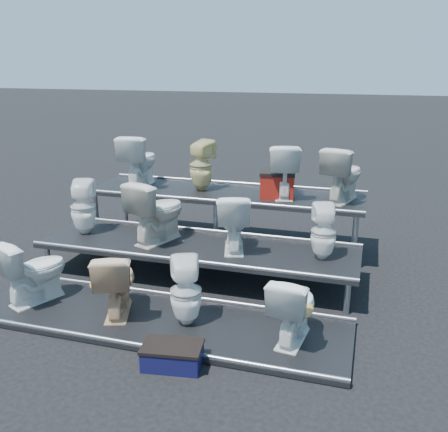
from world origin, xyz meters
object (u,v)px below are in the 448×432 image
(toilet_5, at_px, (157,211))
(red_crate, at_px, (277,186))
(toilet_2, at_px, (186,291))
(toilet_7, at_px, (324,232))
(toilet_4, at_px, (83,207))
(toilet_10, at_px, (283,170))
(toilet_6, at_px, (234,221))
(step_stool, at_px, (173,357))
(toilet_3, at_px, (293,307))
(toilet_9, at_px, (201,165))
(toilet_8, at_px, (139,160))
(toilet_1, at_px, (116,282))
(toilet_11, at_px, (343,174))
(toilet_0, at_px, (34,270))

(toilet_5, relative_size, red_crate, 1.76)
(toilet_2, height_order, toilet_7, toilet_7)
(toilet_4, height_order, toilet_10, toilet_10)
(toilet_6, bearing_deg, step_stool, 73.42)
(toilet_3, height_order, toilet_9, toilet_9)
(toilet_6, height_order, toilet_9, toilet_9)
(toilet_3, xyz_separation_m, toilet_4, (-3.16, 1.30, 0.42))
(toilet_6, relative_size, toilet_8, 0.91)
(toilet_10, xyz_separation_m, step_stool, (-0.43, -3.31, -1.16))
(toilet_5, relative_size, toilet_6, 1.13)
(toilet_1, height_order, toilet_5, toilet_5)
(toilet_7, relative_size, toilet_10, 0.87)
(toilet_1, height_order, toilet_10, toilet_10)
(toilet_2, bearing_deg, toilet_8, -79.77)
(toilet_2, bearing_deg, toilet_11, -142.35)
(toilet_5, xyz_separation_m, toilet_10, (1.44, 1.30, 0.37))
(toilet_5, bearing_deg, toilet_11, -131.31)
(toilet_0, distance_m, toilet_11, 4.28)
(toilet_11, height_order, red_crate, toilet_11)
(toilet_11, relative_size, red_crate, 1.63)
(toilet_8, distance_m, toilet_10, 2.31)
(toilet_3, distance_m, toilet_10, 2.80)
(toilet_8, xyz_separation_m, toilet_10, (2.31, 0.00, -0.02))
(toilet_10, xyz_separation_m, red_crate, (-0.06, -0.10, -0.22))
(toilet_6, xyz_separation_m, toilet_11, (1.25, 1.30, 0.42))
(toilet_2, distance_m, step_stool, 0.79)
(toilet_4, xyz_separation_m, toilet_7, (3.31, 0.00, -0.04))
(toilet_4, xyz_separation_m, toilet_5, (1.12, 0.00, 0.04))
(toilet_5, relative_size, toilet_10, 1.07)
(toilet_1, height_order, toilet_8, toilet_8)
(toilet_1, relative_size, toilet_10, 0.95)
(toilet_11, bearing_deg, toilet_5, 47.84)
(toilet_7, bearing_deg, toilet_9, -45.38)
(toilet_5, bearing_deg, toilet_2, 143.64)
(toilet_10, bearing_deg, toilet_1, 48.00)
(toilet_2, bearing_deg, toilet_5, -79.45)
(toilet_11, bearing_deg, toilet_4, 39.18)
(toilet_10, bearing_deg, step_stool, 68.65)
(toilet_8, bearing_deg, toilet_1, 106.45)
(toilet_5, relative_size, toilet_7, 1.23)
(toilet_0, distance_m, toilet_9, 2.96)
(toilet_11, bearing_deg, toilet_10, 18.39)
(toilet_3, xyz_separation_m, toilet_9, (-1.87, 2.60, 0.83))
(toilet_0, height_order, toilet_1, toilet_0)
(toilet_0, xyz_separation_m, toilet_3, (3.05, 0.00, -0.03))
(toilet_1, relative_size, toilet_2, 1.00)
(toilet_6, height_order, toilet_7, toilet_6)
(toilet_6, bearing_deg, toilet_2, 67.34)
(toilet_9, bearing_deg, toilet_7, 167.60)
(toilet_3, distance_m, toilet_5, 2.46)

